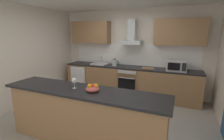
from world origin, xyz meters
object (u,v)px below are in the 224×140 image
object	(u,v)px
chopping_board	(148,68)
microwave	(177,65)
range_hood	(132,37)
oven	(129,81)
wine_glass	(74,81)
kettle	(115,63)
sink	(100,64)
refrigerator	(83,77)
fruit_bowl	(93,88)

from	to	relation	value
chopping_board	microwave	bearing A→B (deg)	-0.32
microwave	chopping_board	bearing A→B (deg)	179.68
range_hood	microwave	bearing A→B (deg)	-6.91
oven	wine_glass	size ratio (longest dim) A/B	4.50
kettle	sink	bearing A→B (deg)	175.20
refrigerator	microwave	bearing A→B (deg)	-0.49
refrigerator	microwave	world-z (taller)	microwave
refrigerator	fruit_bowl	xyz separation A→B (m)	(1.82, -2.46, 0.60)
microwave	sink	size ratio (longest dim) A/B	1.00
wine_glass	sink	bearing A→B (deg)	107.91
sink	range_hood	distance (m)	1.33
sink	kettle	world-z (taller)	sink
refrigerator	wine_glass	bearing A→B (deg)	-59.19
kettle	chopping_board	xyz separation A→B (m)	(1.02, 0.01, -0.09)
microwave	oven	bearing A→B (deg)	178.77
microwave	kettle	world-z (taller)	microwave
sink	fruit_bowl	distance (m)	2.73
wine_glass	oven	bearing A→B (deg)	85.24
sink	wine_glass	distance (m)	2.60
range_hood	fruit_bowl	world-z (taller)	range_hood
range_hood	fruit_bowl	xyz separation A→B (m)	(0.15, -2.59, -0.76)
microwave	wine_glass	distance (m)	2.86
microwave	wine_glass	world-z (taller)	microwave
range_hood	fruit_bowl	size ratio (longest dim) A/B	3.27
oven	microwave	distance (m)	1.43
kettle	wine_glass	world-z (taller)	wine_glass
kettle	fruit_bowl	world-z (taller)	kettle
sink	chopping_board	size ratio (longest dim) A/B	1.47
oven	fruit_bowl	bearing A→B (deg)	-86.62
refrigerator	sink	xyz separation A→B (m)	(0.67, 0.01, 0.50)
refrigerator	wine_glass	distance (m)	2.94
microwave	refrigerator	bearing A→B (deg)	179.51
kettle	chopping_board	bearing A→B (deg)	0.56
microwave	sink	world-z (taller)	microwave
oven	wine_glass	distance (m)	2.55
sink	oven	bearing A→B (deg)	-0.63
refrigerator	chopping_board	world-z (taller)	chopping_board
oven	sink	bearing A→B (deg)	179.37
microwave	sink	xyz separation A→B (m)	(-2.30, 0.04, -0.12)
kettle	range_hood	xyz separation A→B (m)	(0.47, 0.16, 0.78)
kettle	fruit_bowl	distance (m)	2.51
microwave	range_hood	bearing A→B (deg)	173.09
refrigerator	wine_glass	world-z (taller)	wine_glass
sink	chopping_board	distance (m)	1.55
kettle	wine_glass	distance (m)	2.44
sink	fruit_bowl	size ratio (longest dim) A/B	2.27
oven	kettle	distance (m)	0.72
range_hood	sink	bearing A→B (deg)	-173.27
kettle	wine_glass	size ratio (longest dim) A/B	1.62
sink	range_hood	xyz separation A→B (m)	(1.00, 0.12, 0.86)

